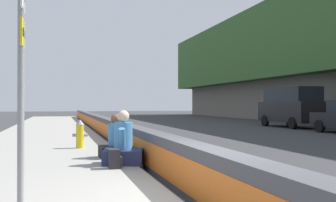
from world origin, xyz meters
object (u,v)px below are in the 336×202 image
Objects in this scene: backpack at (115,159)px; parked_car_fourth at (291,106)px; seated_person_middle at (116,144)px; route_sign_post at (21,49)px; fire_hydrant at (80,133)px; seated_person_foreground at (123,147)px.

parked_car_fourth is (14.05, -13.29, 1.02)m from backpack.
seated_person_middle is 1.73m from backpack.
route_sign_post is 7.13m from fire_hydrant.
backpack is at bearing 171.49° from seated_person_middle.
fire_hydrant is 4.16m from backpack.
seated_person_foreground is 1.10× the size of seated_person_middle.
route_sign_post is 5.12m from seated_person_middle.
route_sign_post is at bearing 150.04° from seated_person_foreground.
fire_hydrant is 0.80× the size of seated_person_middle.
route_sign_post is 0.71× the size of parked_car_fourth.
backpack is 19.37m from parked_car_fourth.
backpack is at bearing -173.00° from fire_hydrant.
seated_person_middle is at bearing -8.51° from backpack.
seated_person_middle is (-2.42, -0.76, -0.10)m from fire_hydrant.
seated_person_foreground is (3.27, -1.89, -1.71)m from route_sign_post.
parked_car_fourth is at bearing -41.61° from route_sign_post.
backpack is at bearing 153.81° from seated_person_foreground.
seated_person_foreground is 18.78m from parked_car_fourth.
parked_car_fourth is at bearing -43.39° from backpack.
route_sign_post is at bearing 149.32° from backpack.
route_sign_post is 4.15m from seated_person_foreground.
route_sign_post reaches higher than seated_person_middle.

